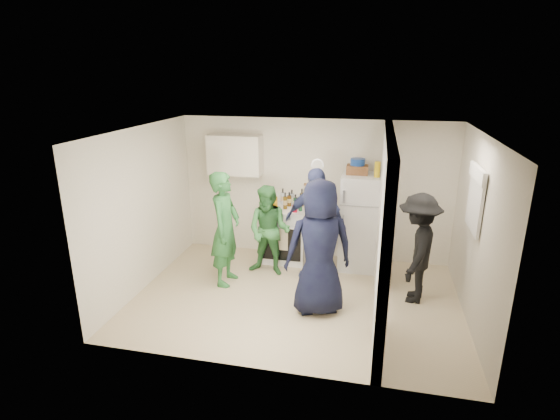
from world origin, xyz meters
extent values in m
plane|color=#C6B28C|center=(0.00, 0.00, 0.00)|extent=(4.80, 4.80, 0.00)
plane|color=silver|center=(0.00, 1.70, 1.25)|extent=(4.80, 0.00, 4.80)
plane|color=silver|center=(0.00, -1.70, 1.25)|extent=(4.80, 0.00, 4.80)
plane|color=silver|center=(-2.40, 0.00, 1.25)|extent=(0.00, 3.40, 3.40)
plane|color=silver|center=(2.40, 0.00, 1.25)|extent=(0.00, 3.40, 3.40)
plane|color=white|center=(0.00, 0.00, 2.50)|extent=(4.80, 4.80, 0.00)
cube|color=silver|center=(1.20, 1.10, 1.25)|extent=(0.12, 1.20, 2.50)
cube|color=silver|center=(1.20, -1.10, 1.25)|extent=(0.12, 1.20, 2.50)
cube|color=silver|center=(1.20, 0.00, 2.30)|extent=(0.12, 1.00, 0.40)
cube|color=white|center=(-0.47, 1.37, 0.49)|extent=(0.82, 0.69, 0.98)
cube|color=silver|center=(-1.40, 1.52, 1.85)|extent=(0.95, 0.34, 0.70)
cube|color=silver|center=(0.85, 1.34, 0.82)|extent=(0.68, 0.66, 1.64)
cube|color=brown|center=(0.75, 1.39, 1.72)|extent=(0.35, 0.25, 0.15)
cylinder|color=navy|center=(0.75, 1.39, 1.85)|extent=(0.24, 0.24, 0.11)
cylinder|color=gold|center=(1.07, 1.24, 1.77)|extent=(0.09, 0.09, 0.25)
cylinder|color=white|center=(0.05, 1.68, 1.70)|extent=(0.22, 0.02, 0.22)
cube|color=olive|center=(0.00, 1.65, 1.35)|extent=(0.35, 0.08, 0.03)
cube|color=black|center=(2.38, 0.20, 1.65)|extent=(0.03, 0.70, 0.80)
cube|color=white|center=(2.36, 0.20, 1.65)|extent=(0.04, 0.76, 0.86)
cube|color=white|center=(2.34, 0.20, 2.00)|extent=(0.04, 0.82, 0.18)
cylinder|color=yellow|center=(-0.59, 1.15, 1.11)|extent=(0.09, 0.09, 0.25)
cylinder|color=red|center=(-0.25, 1.17, 1.04)|extent=(0.09, 0.09, 0.12)
imported|color=#2F7735|center=(-1.19, 0.30, 0.91)|extent=(0.46, 0.68, 1.83)
imported|color=#3C8038|center=(-0.60, 0.75, 0.76)|extent=(0.80, 0.65, 1.52)
imported|color=navy|center=(0.15, 0.77, 0.93)|extent=(1.18, 0.82, 1.85)
imported|color=black|center=(0.36, -0.26, 0.96)|extent=(1.10, 0.90, 1.92)
imported|color=black|center=(1.71, 0.36, 0.82)|extent=(0.80, 1.16, 1.64)
cylinder|color=brown|center=(-0.75, 1.48, 1.14)|extent=(0.08, 0.08, 0.31)
cylinder|color=#18491D|center=(-0.65, 1.30, 1.14)|extent=(0.07, 0.07, 0.33)
cylinder|color=#ACB5BB|center=(-0.54, 1.54, 1.13)|extent=(0.08, 0.08, 0.30)
cylinder|color=#5C4310|center=(-0.44, 1.30, 1.13)|extent=(0.07, 0.07, 0.29)
cylinder|color=#A0ABB1|center=(-0.38, 1.55, 1.12)|extent=(0.08, 0.08, 0.28)
cylinder|color=#12331F|center=(-0.28, 1.40, 1.10)|extent=(0.08, 0.08, 0.24)
cylinder|color=#A78936|center=(-0.19, 1.52, 1.14)|extent=(0.08, 0.08, 0.32)
cylinder|color=#B5BEC2|center=(-0.75, 1.26, 1.11)|extent=(0.08, 0.08, 0.26)
cylinder|color=#58350F|center=(-0.41, 1.48, 1.11)|extent=(0.08, 0.08, 0.25)
cylinder|color=#205D35|center=(-0.17, 1.25, 1.14)|extent=(0.06, 0.06, 0.32)
camera|label=1|loc=(1.04, -5.77, 3.28)|focal=28.00mm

